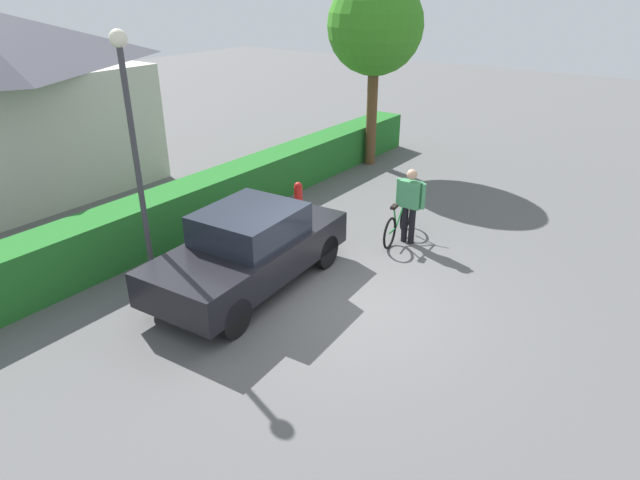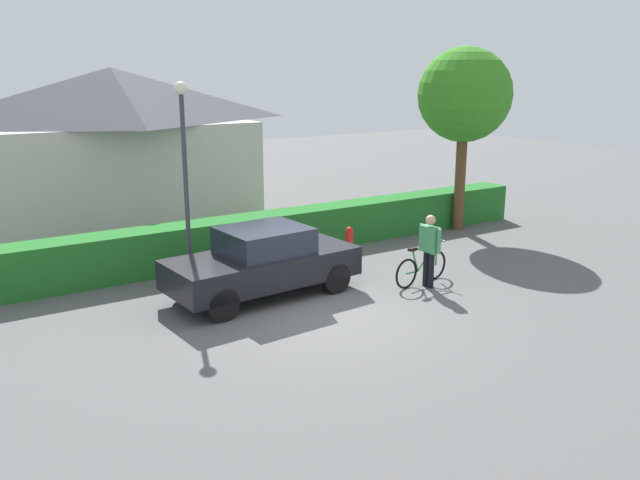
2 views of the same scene
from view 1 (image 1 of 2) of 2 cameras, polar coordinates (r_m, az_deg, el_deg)
name	(u,v)px [view 1 (image 1 of 2)]	position (r m, az deg, el deg)	size (l,w,h in m)	color
ground_plane	(337,301)	(9.74, 1.76, -6.39)	(60.00, 60.00, 0.00)	#565656
hedge_row	(167,216)	(12.24, -15.54, 2.39)	(19.14, 0.90, 1.08)	#216924
parked_car_near	(250,248)	(9.94, -7.29, -0.87)	(4.16, 1.99, 1.50)	black
bicycle	(398,223)	(11.99, 8.11, 1.78)	(1.68, 0.50, 0.97)	black
person_rider	(410,201)	(11.65, 9.33, 4.05)	(0.22, 0.66, 1.64)	black
street_lamp	(132,133)	(9.65, -18.90, 10.47)	(0.28, 0.28, 4.46)	#38383D
tree_kerbside	(375,27)	(16.53, 5.74, 21.12)	(2.71, 2.71, 5.34)	brown
fire_hydrant	(298,198)	(13.18, -2.26, 4.39)	(0.20, 0.20, 0.81)	red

